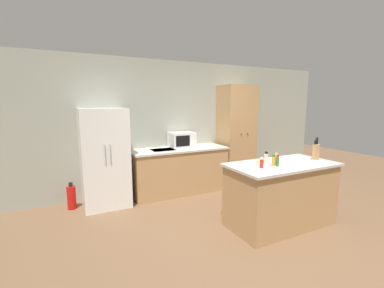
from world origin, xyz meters
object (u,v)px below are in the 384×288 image
pantry_cabinet (236,135)px  fire_extinguisher (72,197)px  microwave (182,140)px  spice_bottle_amber_oil (258,163)px  spice_bottle_tall_dark (262,163)px  spice_bottle_green_herb (276,159)px  spice_bottle_orange_cap (273,161)px  knife_block (316,151)px  spice_bottle_pale_salt (266,158)px  refrigerator (105,158)px  spice_bottle_short_red (278,161)px

pantry_cabinet → fire_extinguisher: 3.48m
pantry_cabinet → microwave: (-1.29, 0.07, -0.04)m
spice_bottle_amber_oil → fire_extinguisher: (-2.30, 1.92, -0.75)m
spice_bottle_tall_dark → spice_bottle_green_herb: 0.29m
spice_bottle_tall_dark → spice_bottle_orange_cap: size_ratio=0.89×
knife_block → spice_bottle_orange_cap: knife_block is taller
spice_bottle_green_herb → spice_bottle_pale_salt: size_ratio=1.03×
spice_bottle_amber_oil → fire_extinguisher: bearing=140.1°
knife_block → fire_extinguisher: 3.99m
pantry_cabinet → spice_bottle_amber_oil: bearing=-118.8°
pantry_cabinet → microwave: 1.30m
refrigerator → spice_bottle_green_herb: bearing=-44.4°
spice_bottle_tall_dark → spice_bottle_orange_cap: 0.21m
microwave → knife_block: knife_block is taller
pantry_cabinet → refrigerator: bearing=-178.3°
spice_bottle_tall_dark → spice_bottle_pale_salt: 0.32m
spice_bottle_pale_salt → pantry_cabinet: bearing=65.5°
pantry_cabinet → knife_block: pantry_cabinet is taller
microwave → spice_bottle_green_herb: (0.47, -2.11, -0.04)m
spice_bottle_amber_oil → fire_extinguisher: 3.09m
microwave → spice_bottle_tall_dark: size_ratio=3.48×
knife_block → spice_bottle_amber_oil: size_ratio=3.73×
spice_bottle_amber_oil → microwave: bearing=96.3°
microwave → fire_extinguisher: microwave is taller
spice_bottle_tall_dark → spice_bottle_orange_cap: bearing=2.0°
pantry_cabinet → spice_bottle_orange_cap: pantry_cabinet is taller
refrigerator → knife_block: refrigerator is taller
refrigerator → knife_block: (2.79, -1.96, 0.20)m
spice_bottle_short_red → spice_bottle_amber_oil: size_ratio=1.77×
spice_bottle_green_herb → spice_bottle_orange_cap: bearing=-161.6°
refrigerator → pantry_cabinet: size_ratio=0.78×
refrigerator → spice_bottle_pale_salt: size_ratio=10.21×
spice_bottle_amber_oil → spice_bottle_short_red: bearing=-34.5°
spice_bottle_green_herb → spice_bottle_pale_salt: bearing=102.1°
spice_bottle_pale_salt → spice_bottle_amber_oil: bearing=-161.8°
refrigerator → pantry_cabinet: 2.83m
spice_bottle_orange_cap → pantry_cabinet: bearing=66.5°
spice_bottle_pale_salt → microwave: bearing=102.7°
refrigerator → spice_bottle_orange_cap: 2.76m
spice_bottle_amber_oil → spice_bottle_green_herb: spice_bottle_green_herb is taller
knife_block → fire_extinguisher: knife_block is taller
spice_bottle_tall_dark → spice_bottle_amber_oil: spice_bottle_tall_dark is taller
pantry_cabinet → spice_bottle_pale_salt: 2.06m
spice_bottle_orange_cap → spice_bottle_short_red: bearing=-43.6°
spice_bottle_short_red → spice_bottle_pale_salt: size_ratio=0.98×
knife_block → spice_bottle_green_herb: size_ratio=2.00×
refrigerator → spice_bottle_tall_dark: size_ratio=12.06×
spice_bottle_orange_cap → spice_bottle_pale_salt: bearing=78.2°
fire_extinguisher → pantry_cabinet: bearing=0.4°
knife_block → spice_bottle_short_red: bearing=-176.3°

